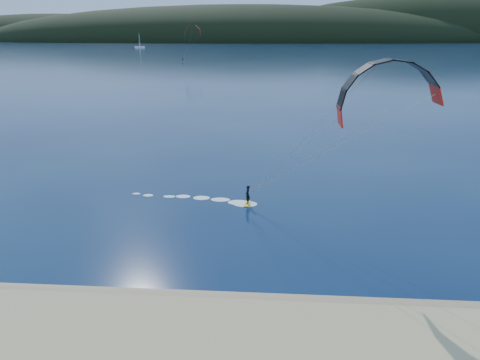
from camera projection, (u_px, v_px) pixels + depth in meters
name	position (u px, v px, depth m)	size (l,w,h in m)	color
wet_sand	(209.00, 305.00, 22.59)	(220.00, 2.50, 0.10)	#967657
headland	(271.00, 41.00, 723.58)	(1200.00, 310.00, 140.00)	black
kitesurfer_near	(375.00, 115.00, 27.93)	(23.01, 8.38, 12.69)	yellow
kitesurfer_far	(192.00, 34.00, 205.45)	(10.32, 5.20, 15.04)	yellow
sailboat	(140.00, 47.00, 408.21)	(9.48, 5.92, 13.21)	white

